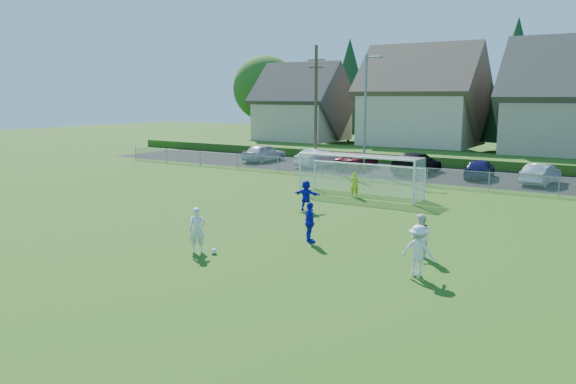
# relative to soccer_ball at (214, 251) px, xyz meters

# --- Properties ---
(ground) EXTENTS (160.00, 160.00, 0.00)m
(ground) POSITION_rel_soccer_ball_xyz_m (-0.73, -1.68, -0.11)
(ground) COLOR #193D0C
(ground) RESTS_ON ground
(asphalt_lot) EXTENTS (60.00, 60.00, 0.00)m
(asphalt_lot) POSITION_rel_soccer_ball_xyz_m (-0.73, 25.82, -0.10)
(asphalt_lot) COLOR black
(asphalt_lot) RESTS_ON ground
(grass_embankment) EXTENTS (70.00, 6.00, 0.80)m
(grass_embankment) POSITION_rel_soccer_ball_xyz_m (-0.73, 33.32, 0.29)
(grass_embankment) COLOR #1E420F
(grass_embankment) RESTS_ON ground
(soccer_ball) EXTENTS (0.22, 0.22, 0.22)m
(soccer_ball) POSITION_rel_soccer_ball_xyz_m (0.00, 0.00, 0.00)
(soccer_ball) COLOR white
(soccer_ball) RESTS_ON ground
(player_white_a) EXTENTS (0.75, 0.72, 1.74)m
(player_white_a) POSITION_rel_soccer_ball_xyz_m (-0.69, -0.15, 0.76)
(player_white_a) COLOR silver
(player_white_a) RESTS_ON ground
(player_white_b) EXTENTS (1.01, 1.01, 1.65)m
(player_white_b) POSITION_rel_soccer_ball_xyz_m (6.76, 3.72, 0.72)
(player_white_b) COLOR silver
(player_white_b) RESTS_ON ground
(player_white_c) EXTENTS (1.17, 0.72, 1.75)m
(player_white_c) POSITION_rel_soccer_ball_xyz_m (7.42, 1.62, 0.77)
(player_white_c) COLOR silver
(player_white_c) RESTS_ON ground
(player_blue_a) EXTENTS (1.00, 0.96, 1.67)m
(player_blue_a) POSITION_rel_soccer_ball_xyz_m (2.18, 3.44, 0.73)
(player_blue_a) COLOR #1314B8
(player_blue_a) RESTS_ON ground
(player_blue_b) EXTENTS (1.51, 0.59, 1.59)m
(player_blue_b) POSITION_rel_soccer_ball_xyz_m (-1.27, 8.90, 0.69)
(player_blue_b) COLOR #1314B8
(player_blue_b) RESTS_ON ground
(goalkeeper) EXTENTS (0.63, 0.52, 1.48)m
(goalkeeper) POSITION_rel_soccer_ball_xyz_m (-0.90, 13.82, 0.63)
(goalkeeper) COLOR #C3DB19
(goalkeeper) RESTS_ON ground
(car_a) EXTENTS (2.30, 4.78, 1.58)m
(car_a) POSITION_rel_soccer_ball_xyz_m (-15.77, 25.62, 0.68)
(car_a) COLOR #B1B3B9
(car_a) RESTS_ON ground
(car_b) EXTENTS (2.16, 4.64, 1.47)m
(car_b) POSITION_rel_soccer_ball_xyz_m (-9.78, 24.94, 0.63)
(car_b) COLOR white
(car_b) RESTS_ON ground
(car_c) EXTENTS (2.46, 5.01, 1.37)m
(car_c) POSITION_rel_soccer_ball_xyz_m (-6.49, 25.61, 0.57)
(car_c) COLOR #5F0A17
(car_c) RESTS_ON ground
(car_d) EXTENTS (2.72, 5.73, 1.61)m
(car_d) POSITION_rel_soccer_ball_xyz_m (-1.39, 25.51, 0.70)
(car_d) COLOR black
(car_d) RESTS_ON ground
(car_e) EXTENTS (2.01, 4.33, 1.44)m
(car_e) POSITION_rel_soccer_ball_xyz_m (3.37, 25.49, 0.61)
(car_e) COLOR #141448
(car_e) RESTS_ON ground
(car_f) EXTENTS (2.05, 4.42, 1.40)m
(car_f) POSITION_rel_soccer_ball_xyz_m (7.55, 24.89, 0.59)
(car_f) COLOR beige
(car_f) RESTS_ON ground
(soccer_goal) EXTENTS (7.42, 1.90, 2.50)m
(soccer_goal) POSITION_rel_soccer_ball_xyz_m (-0.73, 14.37, 1.52)
(soccer_goal) COLOR white
(soccer_goal) RESTS_ON ground
(chainlink_fence) EXTENTS (52.06, 0.06, 1.20)m
(chainlink_fence) POSITION_rel_soccer_ball_xyz_m (-0.73, 20.32, 0.52)
(chainlink_fence) COLOR gray
(chainlink_fence) RESTS_ON ground
(streetlight) EXTENTS (1.38, 0.18, 9.00)m
(streetlight) POSITION_rel_soccer_ball_xyz_m (-5.18, 24.32, 4.73)
(streetlight) COLOR slate
(streetlight) RESTS_ON ground
(utility_pole) EXTENTS (1.60, 0.26, 10.00)m
(utility_pole) POSITION_rel_soccer_ball_xyz_m (-10.23, 25.32, 5.04)
(utility_pole) COLOR #473321
(utility_pole) RESTS_ON ground
(houses_row) EXTENTS (53.90, 11.45, 13.27)m
(houses_row) POSITION_rel_soccer_ball_xyz_m (1.24, 40.78, 7.22)
(houses_row) COLOR tan
(houses_row) RESTS_ON ground
(tree_row) EXTENTS (65.98, 12.36, 13.80)m
(tree_row) POSITION_rel_soccer_ball_xyz_m (0.31, 47.05, 6.80)
(tree_row) COLOR #382616
(tree_row) RESTS_ON ground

